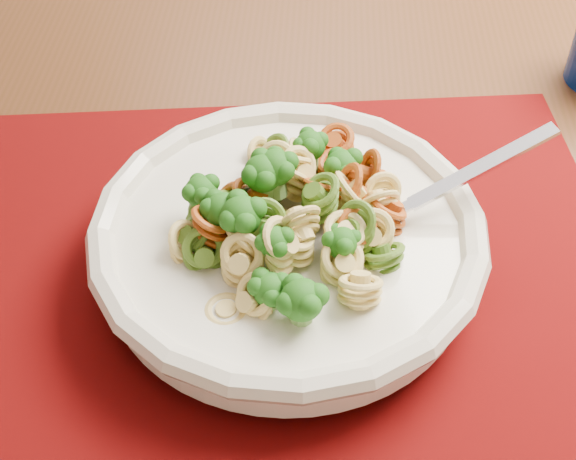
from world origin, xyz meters
name	(u,v)px	position (x,y,z in m)	size (l,w,h in m)	color
dining_table	(268,225)	(-0.63, -0.40, 0.68)	(1.67, 1.42, 0.78)	#492714
placemat	(275,273)	(-0.68, -0.55, 0.78)	(0.50, 0.39, 0.00)	#5F0504
pasta_bowl	(288,239)	(-0.67, -0.55, 0.81)	(0.27, 0.27, 0.05)	white
pasta_broccoli_heap	(288,224)	(-0.67, -0.55, 0.83)	(0.23, 0.23, 0.06)	#F2D277
fork	(378,222)	(-0.61, -0.57, 0.83)	(0.19, 0.02, 0.01)	silver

